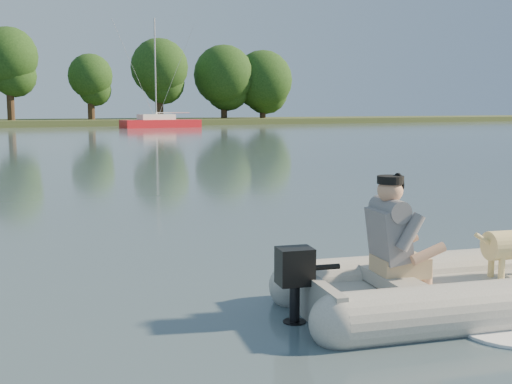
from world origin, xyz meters
TOP-DOWN VIEW (x-y plane):
  - water at (0.00, 0.00)m, footprint 160.00×160.00m
  - dinghy at (0.45, -0.36)m, footprint 4.97×4.02m
  - man at (-0.17, -0.18)m, footprint 0.77×0.70m
  - outboard_motor at (-1.05, -0.04)m, footprint 0.43×0.34m
  - sailboat at (15.18, 50.81)m, footprint 7.22×2.62m

SIDE VIEW (x-z plane):
  - water at x=0.00m, z-range 0.00..0.00m
  - outboard_motor at x=-1.05m, z-range -0.08..0.65m
  - sailboat at x=15.18m, z-range -4.44..5.30m
  - dinghy at x=0.45m, z-range -0.10..1.19m
  - man at x=-0.17m, z-range 0.22..1.22m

